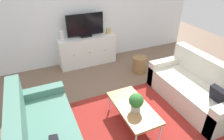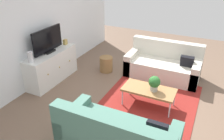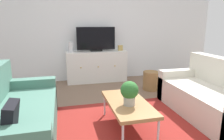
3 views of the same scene
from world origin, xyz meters
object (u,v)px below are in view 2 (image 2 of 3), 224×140
(tv_console, at_px, (52,67))
(glass_vase, at_px, (30,57))
(couch_left_side, at_px, (116,140))
(mantel_clock, at_px, (65,42))
(coffee_table, at_px, (149,90))
(wicker_basket, at_px, (106,64))
(flat_screen_tv, at_px, (48,41))
(couch_right_side, at_px, (164,65))
(potted_plant, at_px, (154,83))

(tv_console, distance_m, glass_vase, 0.78)
(couch_left_side, relative_size, mantel_clock, 13.73)
(coffee_table, distance_m, wicker_basket, 1.81)
(couch_left_side, bearing_deg, coffee_table, -2.15)
(coffee_table, height_order, mantel_clock, mantel_clock)
(wicker_basket, bearing_deg, coffee_table, -124.53)
(tv_console, distance_m, wicker_basket, 1.40)
(flat_screen_tv, bearing_deg, couch_right_side, -59.24)
(flat_screen_tv, relative_size, glass_vase, 3.91)
(glass_vase, bearing_deg, coffee_table, -76.05)
(potted_plant, xyz_separation_m, wicker_basket, (1.04, 1.58, -0.37))
(couch_right_side, distance_m, coffee_table, 1.43)
(couch_right_side, height_order, wicker_basket, couch_right_side)
(potted_plant, bearing_deg, tv_console, 89.60)
(coffee_table, bearing_deg, tv_console, 90.02)
(potted_plant, height_order, mantel_clock, mantel_clock)
(couch_left_side, height_order, mantel_clock, mantel_clock)
(potted_plant, relative_size, wicker_basket, 0.78)
(couch_left_side, height_order, wicker_basket, couch_left_side)
(flat_screen_tv, distance_m, wicker_basket, 1.63)
(couch_left_side, height_order, glass_vase, glass_vase)
(couch_right_side, bearing_deg, couch_left_side, 180.00)
(tv_console, bearing_deg, mantel_clock, 0.00)
(couch_left_side, height_order, couch_right_side, same)
(couch_right_side, relative_size, mantel_clock, 13.73)
(glass_vase, relative_size, wicker_basket, 0.59)
(couch_left_side, height_order, flat_screen_tv, flat_screen_tv)
(couch_left_side, distance_m, mantel_clock, 3.18)
(flat_screen_tv, relative_size, mantel_clock, 7.11)
(potted_plant, relative_size, glass_vase, 1.32)
(mantel_clock, relative_size, wicker_basket, 0.33)
(coffee_table, distance_m, potted_plant, 0.23)
(couch_right_side, height_order, flat_screen_tv, flat_screen_tv)
(potted_plant, bearing_deg, glass_vase, 103.03)
(potted_plant, height_order, flat_screen_tv, flat_screen_tv)
(couch_right_side, bearing_deg, glass_vase, 130.49)
(couch_left_side, relative_size, coffee_table, 1.71)
(couch_right_side, bearing_deg, potted_plant, -173.98)
(couch_right_side, distance_m, flat_screen_tv, 2.88)
(couch_right_side, height_order, coffee_table, couch_right_side)
(couch_right_side, xyz_separation_m, coffee_table, (-1.42, -0.05, 0.07))
(tv_console, distance_m, flat_screen_tv, 0.66)
(glass_vase, bearing_deg, flat_screen_tv, 1.90)
(coffee_table, bearing_deg, flat_screen_tv, 90.02)
(potted_plant, relative_size, mantel_clock, 2.39)
(couch_left_side, distance_m, couch_right_side, 2.88)
(flat_screen_tv, bearing_deg, mantel_clock, -1.90)
(couch_left_side, bearing_deg, potted_plant, -6.06)
(couch_left_side, bearing_deg, wicker_basket, 30.02)
(mantel_clock, bearing_deg, couch_right_side, -70.90)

